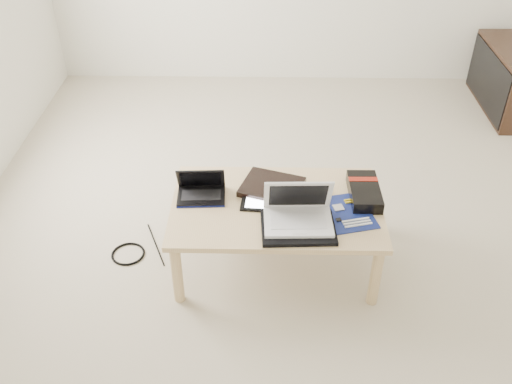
{
  "coord_description": "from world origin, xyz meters",
  "views": [
    {
      "loc": [
        -0.19,
        -2.77,
        2.22
      ],
      "look_at": [
        -0.24,
        -0.41,
        0.48
      ],
      "focal_mm": 40.0,
      "sensor_mm": 36.0,
      "label": 1
    }
  ],
  "objects_px": {
    "media_cabinet": "(512,80)",
    "netbook": "(201,190)",
    "gpu_box": "(364,192)",
    "coffee_table": "(276,212)",
    "white_laptop": "(298,212)"
  },
  "relations": [
    {
      "from": "netbook",
      "to": "white_laptop",
      "type": "xyz_separation_m",
      "value": [
        0.5,
        -0.22,
        0.03
      ]
    },
    {
      "from": "media_cabinet",
      "to": "white_laptop",
      "type": "relative_size",
      "value": 2.62
    },
    {
      "from": "gpu_box",
      "to": "netbook",
      "type": "bearing_deg",
      "value": -179.51
    },
    {
      "from": "gpu_box",
      "to": "media_cabinet",
      "type": "bearing_deg",
      "value": 51.11
    },
    {
      "from": "coffee_table",
      "to": "media_cabinet",
      "type": "relative_size",
      "value": 1.22
    },
    {
      "from": "media_cabinet",
      "to": "white_laptop",
      "type": "xyz_separation_m",
      "value": [
        -1.8,
        -2.01,
        0.22
      ]
    },
    {
      "from": "media_cabinet",
      "to": "netbook",
      "type": "height_order",
      "value": "netbook"
    },
    {
      "from": "white_laptop",
      "to": "gpu_box",
      "type": "xyz_separation_m",
      "value": [
        0.36,
        0.23,
        -0.03
      ]
    },
    {
      "from": "coffee_table",
      "to": "white_laptop",
      "type": "height_order",
      "value": "white_laptop"
    },
    {
      "from": "coffee_table",
      "to": "netbook",
      "type": "xyz_separation_m",
      "value": [
        -0.4,
        0.07,
        0.08
      ]
    },
    {
      "from": "netbook",
      "to": "white_laptop",
      "type": "bearing_deg",
      "value": -23.62
    },
    {
      "from": "gpu_box",
      "to": "white_laptop",
      "type": "bearing_deg",
      "value": -147.78
    },
    {
      "from": "gpu_box",
      "to": "coffee_table",
      "type": "bearing_deg",
      "value": -170.52
    },
    {
      "from": "netbook",
      "to": "white_laptop",
      "type": "distance_m",
      "value": 0.55
    },
    {
      "from": "media_cabinet",
      "to": "netbook",
      "type": "distance_m",
      "value": 2.92
    }
  ]
}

